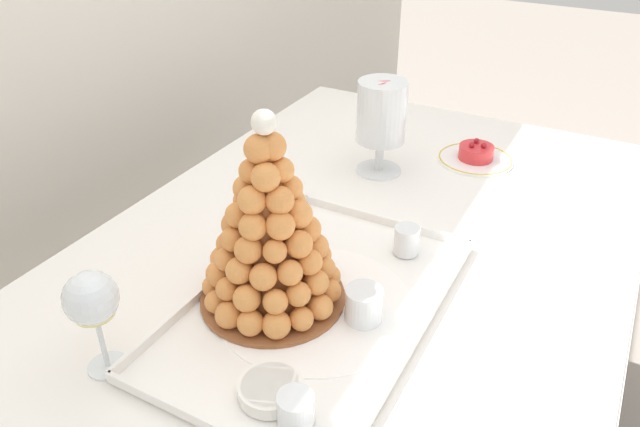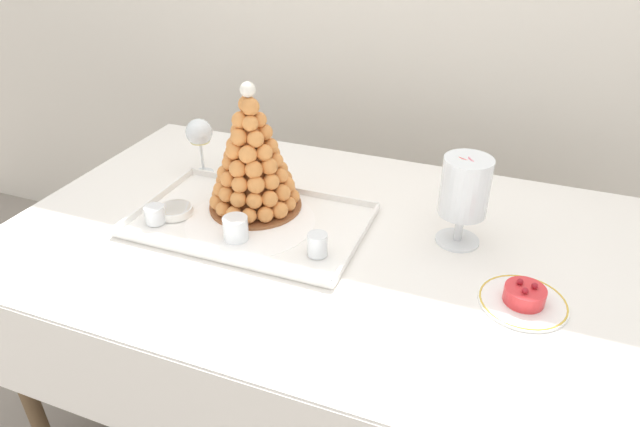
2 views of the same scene
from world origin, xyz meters
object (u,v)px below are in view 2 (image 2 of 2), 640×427
croquembouche (252,161)px  macaron_goblet (465,188)px  creme_brulee_ramekin (175,210)px  wine_glass (199,134)px  dessert_cup_centre (317,245)px  dessert_cup_left (155,215)px  serving_tray (251,222)px  fruit_tart_plate (524,299)px  dessert_cup_mid_left (236,229)px

croquembouche → macaron_goblet: 0.54m
creme_brulee_ramekin → wine_glass: size_ratio=0.55×
dessert_cup_centre → macaron_goblet: size_ratio=0.24×
dessert_cup_left → creme_brulee_ramekin: (0.02, 0.05, -0.01)m
serving_tray → croquembouche: size_ratio=1.71×
dessert_cup_left → macaron_goblet: bearing=15.3°
dessert_cup_left → wine_glass: size_ratio=0.30×
dessert_cup_centre → macaron_goblet: (0.30, 0.19, 0.12)m
macaron_goblet → fruit_tart_plate: (0.17, -0.19, -0.14)m
creme_brulee_ramekin → fruit_tart_plate: (0.89, -0.04, -0.01)m
dessert_cup_left → dessert_cup_centre: (0.44, 0.02, 0.00)m
dessert_cup_left → wine_glass: bearing=98.1°
dessert_cup_mid_left → dessert_cup_centre: size_ratio=1.13×
croquembouche → dessert_cup_mid_left: 0.19m
fruit_tart_plate → serving_tray: bearing=173.3°
macaron_goblet → fruit_tart_plate: macaron_goblet is taller
dessert_cup_mid_left → dessert_cup_left: bearing=-178.2°
fruit_tart_plate → croquembouche: bearing=167.9°
wine_glass → croquembouche: bearing=-29.4°
dessert_cup_mid_left → creme_brulee_ramekin: 0.21m
creme_brulee_ramekin → fruit_tart_plate: fruit_tart_plate is taller
creme_brulee_ramekin → serving_tray: bearing=11.1°
serving_tray → macaron_goblet: 0.55m
croquembouche → wine_glass: croquembouche is taller
croquembouche → creme_brulee_ramekin: croquembouche is taller
dessert_cup_centre → creme_brulee_ramekin: (-0.42, 0.04, -0.01)m
creme_brulee_ramekin → dessert_cup_centre: bearing=-5.3°
serving_tray → dessert_cup_mid_left: (0.01, -0.09, 0.03)m
serving_tray → fruit_tart_plate: size_ratio=3.19×
croquembouche → fruit_tart_plate: (0.70, -0.15, -0.13)m
creme_brulee_ramekin → macaron_goblet: size_ratio=0.41×
dessert_cup_centre → wine_glass: size_ratio=0.32×
dessert_cup_centre → macaron_goblet: macaron_goblet is taller
macaron_goblet → fruit_tart_plate: 0.29m
dessert_cup_centre → wine_glass: wine_glass is taller
serving_tray → macaron_goblet: (0.52, 0.11, 0.14)m
dessert_cup_left → fruit_tart_plate: (0.91, 0.01, -0.02)m
fruit_tart_plate → wine_glass: (-0.95, 0.29, 0.12)m
dessert_cup_centre → dessert_cup_left: bearing=-178.0°
dessert_cup_centre → fruit_tart_plate: 0.47m
dessert_cup_mid_left → wine_glass: wine_glass is taller
serving_tray → dessert_cup_left: 0.25m
creme_brulee_ramekin → wine_glass: (-0.07, 0.25, 0.11)m
creme_brulee_ramekin → fruit_tart_plate: size_ratio=0.51×
macaron_goblet → fruit_tart_plate: size_ratio=1.25×
fruit_tart_plate → wine_glass: 1.00m
wine_glass → dessert_cup_centre: bearing=-30.7°
macaron_goblet → croquembouche: bearing=-175.9°
dessert_cup_mid_left → wine_glass: bearing=132.8°
dessert_cup_mid_left → macaron_goblet: size_ratio=0.27×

